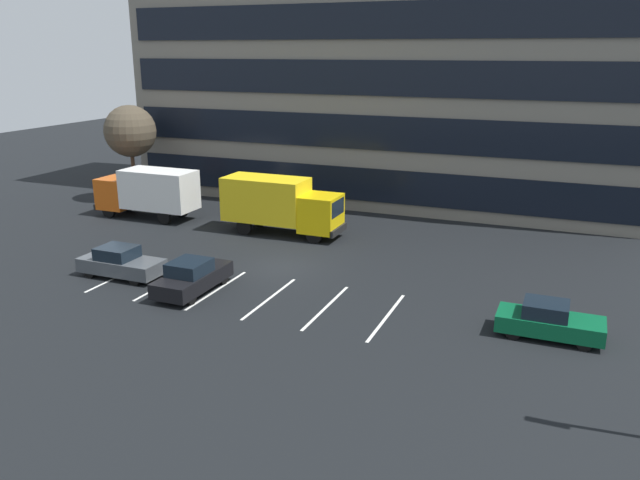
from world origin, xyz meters
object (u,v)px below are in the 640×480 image
(sedan_black, at_px, (192,277))
(sedan_charcoal, at_px, (121,263))
(box_truck_orange, at_px, (148,191))
(sedan_forest, at_px, (549,321))
(bare_tree, at_px, (130,131))
(box_truck_yellow_all, at_px, (280,203))

(sedan_black, bearing_deg, sedan_charcoal, 174.45)
(sedan_charcoal, bearing_deg, box_truck_orange, 120.08)
(sedan_forest, distance_m, bare_tree, 33.60)
(sedan_charcoal, bearing_deg, box_truck_yellow_all, 68.12)
(sedan_forest, bearing_deg, sedan_charcoal, -177.87)
(sedan_charcoal, bearing_deg, bare_tree, 125.71)
(sedan_charcoal, distance_m, bare_tree, 17.96)
(box_truck_yellow_all, bearing_deg, sedan_black, -87.36)
(box_truck_yellow_all, height_order, sedan_charcoal, box_truck_yellow_all)
(box_truck_yellow_all, height_order, sedan_forest, box_truck_yellow_all)
(box_truck_yellow_all, xyz_separation_m, box_truck_orange, (-9.93, 0.16, -0.08))
(sedan_forest, relative_size, bare_tree, 0.57)
(box_truck_orange, relative_size, sedan_charcoal, 1.67)
(sedan_black, height_order, sedan_charcoal, sedan_black)
(sedan_black, bearing_deg, sedan_forest, 4.32)
(box_truck_yellow_all, relative_size, sedan_black, 1.70)
(box_truck_yellow_all, distance_m, sedan_charcoal, 10.88)
(box_truck_yellow_all, xyz_separation_m, sedan_forest, (16.32, -9.27, -1.26))
(sedan_charcoal, height_order, bare_tree, bare_tree)
(sedan_charcoal, xyz_separation_m, bare_tree, (-10.15, 14.12, 4.47))
(sedan_black, height_order, sedan_forest, sedan_black)
(box_truck_yellow_all, height_order, sedan_black, box_truck_yellow_all)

